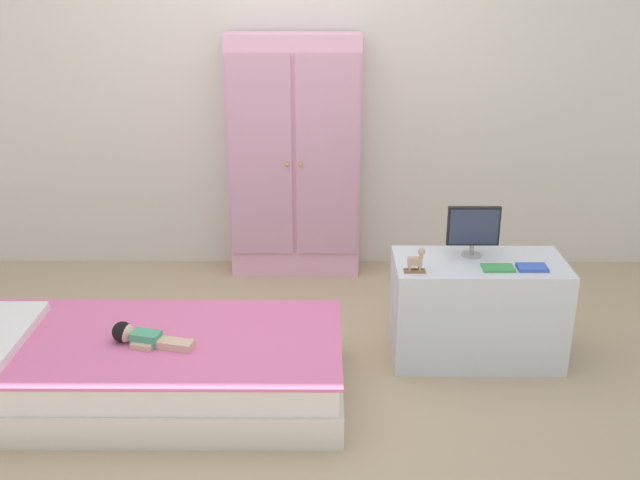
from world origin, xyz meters
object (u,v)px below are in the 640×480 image
object	(u,v)px
tv_monitor	(473,228)
book_green	(498,268)
bed	(149,368)
tv_stand	(477,310)
wardrobe	(295,158)
book_blue	(532,268)
rocking_horse_toy	(417,261)
doll	(137,336)

from	to	relation	value
tv_monitor	book_green	bearing A→B (deg)	-60.07
bed	tv_stand	size ratio (longest dim) A/B	2.13
wardrobe	tv_monitor	distance (m)	1.41
tv_monitor	book_green	xyz separation A→B (m)	(0.10, -0.17, -0.14)
wardrobe	book_blue	distance (m)	1.73
tv_stand	rocking_horse_toy	size ratio (longest dim) A/B	6.90
doll	rocking_horse_toy	size ratio (longest dim) A/B	3.13
tv_monitor	book_blue	bearing A→B (deg)	-32.77
bed	rocking_horse_toy	distance (m)	1.37
rocking_horse_toy	tv_stand	bearing A→B (deg)	21.56
tv_stand	tv_monitor	size ratio (longest dim) A/B	3.25
tv_stand	book_green	distance (m)	0.30
bed	tv_stand	xyz separation A→B (m)	(1.61, 0.38, 0.12)
doll	book_green	world-z (taller)	book_green
rocking_horse_toy	book_green	world-z (taller)	rocking_horse_toy
book_green	book_blue	bearing A→B (deg)	0.00
doll	wardrobe	xyz separation A→B (m)	(0.67, 1.54, 0.43)
wardrobe	rocking_horse_toy	bearing A→B (deg)	-63.33
book_green	tv_monitor	bearing A→B (deg)	119.93
tv_monitor	tv_stand	bearing A→B (deg)	-65.28
tv_monitor	bed	bearing A→B (deg)	-163.88
book_blue	book_green	bearing A→B (deg)	180.00
bed	book_green	size ratio (longest dim) A/B	11.81
wardrobe	tv_stand	size ratio (longest dim) A/B	1.79
bed	wardrobe	size ratio (longest dim) A/B	1.19
doll	book_blue	xyz separation A→B (m)	(1.87, 0.32, 0.21)
tv_stand	wardrobe	bearing A→B (deg)	130.73
doll	rocking_horse_toy	xyz separation A→B (m)	(1.30, 0.28, 0.26)
tv_monitor	book_blue	distance (m)	0.34
bed	doll	world-z (taller)	doll
tv_stand	rocking_horse_toy	world-z (taller)	rocking_horse_toy
doll	book_green	bearing A→B (deg)	10.65
tv_stand	book_blue	distance (m)	0.37
bed	doll	distance (m)	0.19
wardrobe	book_blue	bearing A→B (deg)	-45.54
wardrobe	tv_stand	world-z (taller)	wardrobe
wardrobe	book_green	bearing A→B (deg)	-49.79
tv_monitor	book_blue	world-z (taller)	tv_monitor
rocking_horse_toy	doll	bearing A→B (deg)	-167.69
tv_monitor	rocking_horse_toy	size ratio (longest dim) A/B	2.12
wardrobe	doll	bearing A→B (deg)	-113.41
bed	tv_stand	world-z (taller)	tv_stand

